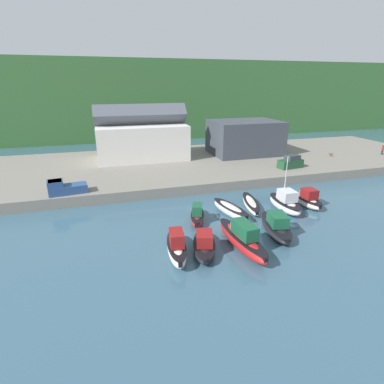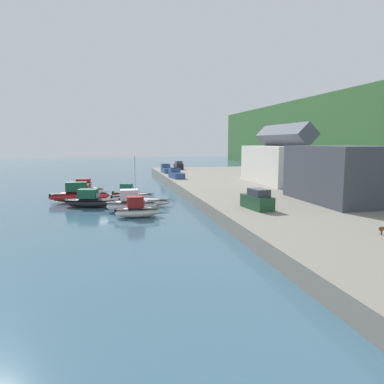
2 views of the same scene
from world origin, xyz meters
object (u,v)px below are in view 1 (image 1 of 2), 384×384
Objects in this scene: moored_boat_8 at (276,226)px; pickup_truck_1 at (64,188)px; moored_boat_0 at (197,215)px; moored_boat_7 at (242,239)px; moored_boat_6 at (204,245)px; moored_boat_5 at (177,247)px; moored_boat_4 at (307,200)px; person_on_quay at (383,149)px; moored_boat_1 at (230,210)px; parked_car_1 at (291,162)px; dog_on_quay at (331,154)px; moored_boat_3 at (285,203)px; moored_boat_2 at (251,204)px.

pickup_truck_1 is (-22.01, 15.03, 1.43)m from moored_boat_8.
moored_boat_7 is at bearing -52.00° from moored_boat_0.
moored_boat_0 is 6.57m from moored_boat_6.
moored_boat_5 is 0.86× the size of moored_boat_8.
moored_boat_4 is 32.93m from person_on_quay.
moored_boat_1 is 0.78× the size of moored_boat_7.
moored_boat_8 is at bearing -150.05° from person_on_quay.
pickup_truck_1 is at bearing 157.73° from moored_boat_8.
moored_boat_0 is 0.84× the size of moored_boat_6.
dog_on_quay is at bearing -76.18° from parked_car_1.
moored_boat_7 is at bearing -147.38° from moored_boat_8.
moored_boat_7 is 1.20× the size of moored_boat_8.
moored_boat_3 is 27.76m from dog_on_quay.
moored_boat_2 is 1.37× the size of moored_boat_4.
person_on_quay is at bearing 27.50° from moored_boat_4.
dog_on_quay reaches higher than moored_boat_6.
moored_boat_5 reaches higher than moored_boat_6.
moored_boat_2 is at bearing 32.79° from moored_boat_0.
moored_boat_1 is 1.36× the size of pickup_truck_1.
moored_boat_7 reaches higher than moored_boat_0.
moored_boat_3 is 14.30m from moored_boat_6.
parked_car_1 is 5.29× the size of dog_on_quay.
moored_boat_1 is 33.26m from dog_on_quay.
moored_boat_5 is at bearing -161.04° from moored_boat_4.
parked_car_1 is (18.14, 19.49, 1.33)m from moored_boat_7.
moored_boat_1 is 7.72m from moored_boat_7.
moored_boat_3 reaches higher than moored_boat_2.
moored_boat_7 is at bearing -142.06° from pickup_truck_1.
pickup_truck_1 is at bearing -24.04° from dog_on_quay.
pickup_truck_1 reaches higher than moored_boat_7.
moored_boat_0 is 0.77× the size of moored_boat_3.
moored_boat_1 is at bearing 118.64° from parked_car_1.
moored_boat_6 is (-12.78, -6.41, -0.26)m from moored_boat_3.
moored_boat_0 is 7.61m from moored_boat_5.
moored_boat_0 is at bearing -131.42° from pickup_truck_1.
moored_boat_0 is 24.09m from parked_car_1.
moored_boat_4 is at bearing 46.98° from moored_boat_8.
person_on_quay is at bearing 139.26° from dog_on_quay.
moored_boat_0 is 11.44m from moored_boat_3.
moored_boat_0 reaches higher than moored_boat_6.
moored_boat_2 is 4.20m from moored_boat_3.
person_on_quay is (23.45, 3.52, 0.18)m from parked_car_1.
moored_boat_5 is 44.04m from dog_on_quay.
moored_boat_6 is at bearing -82.44° from moored_boat_0.
person_on_quay is at bearing 42.01° from moored_boat_8.
moored_boat_1 is 3.14× the size of person_on_quay.
moored_boat_3 is 1.30× the size of moored_boat_4.
moored_boat_2 is 1.00× the size of moored_boat_8.
moored_boat_3 is 0.95× the size of moored_boat_8.
parked_car_1 reaches higher than moored_boat_2.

